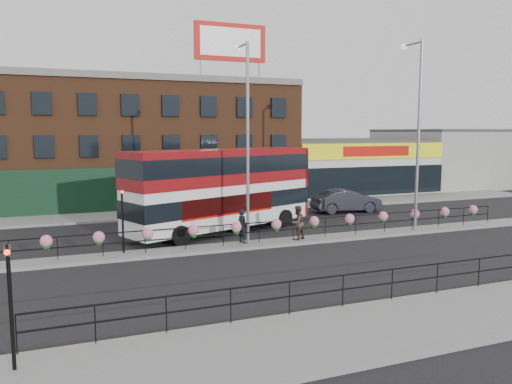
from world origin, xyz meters
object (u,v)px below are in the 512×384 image
object	(u,v)px
car	(346,201)
pedestrian_b	(297,223)
lamp_column_east	(416,119)
double_decker_bus	(223,182)
pedestrian_a	(242,226)
lamp_column_west	(246,125)

from	to	relation	value
car	pedestrian_b	bearing A→B (deg)	140.33
car	lamp_column_east	xyz separation A→B (m)	(-0.20, -7.81, 5.93)
double_decker_bus	pedestrian_b	world-z (taller)	double_decker_bus
pedestrian_a	lamp_column_east	bearing A→B (deg)	-109.67
double_decker_bus	lamp_column_east	size ratio (longest dim) A/B	1.12
lamp_column_east	double_decker_bus	bearing A→B (deg)	159.02
pedestrian_a	car	bearing A→B (deg)	-74.08
car	pedestrian_a	distance (m)	13.42
double_decker_bus	car	bearing A→B (deg)	18.65
car	lamp_column_west	distance (m)	14.31
double_decker_bus	lamp_column_east	xyz separation A→B (m)	(10.73, -4.11, 3.72)
pedestrian_b	lamp_column_east	size ratio (longest dim) A/B	0.17
double_decker_bus	lamp_column_west	xyz separation A→B (m)	(0.08, -3.82, 3.29)
pedestrian_a	lamp_column_west	bearing A→B (deg)	-98.44
car	lamp_column_east	world-z (taller)	lamp_column_east
pedestrian_b	car	bearing A→B (deg)	-158.96
pedestrian_b	lamp_column_west	xyz separation A→B (m)	(-2.85, 0.39, 5.28)
lamp_column_west	pedestrian_b	bearing A→B (deg)	-7.79
pedestrian_b	lamp_column_east	world-z (taller)	lamp_column_east
car	lamp_column_east	distance (m)	9.81
lamp_column_west	lamp_column_east	bearing A→B (deg)	-1.56
pedestrian_b	lamp_column_west	world-z (taller)	lamp_column_west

